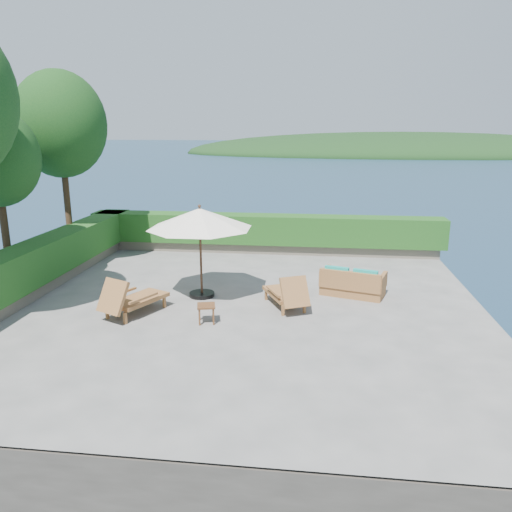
# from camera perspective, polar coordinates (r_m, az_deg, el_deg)

# --- Properties ---
(ground) EXTENTS (12.00, 12.00, 0.00)m
(ground) POSITION_cam_1_polar(r_m,az_deg,el_deg) (12.51, -1.82, -5.75)
(ground) COLOR gray
(ground) RESTS_ON ground
(foundation) EXTENTS (12.00, 12.00, 3.00)m
(foundation) POSITION_cam_1_polar(r_m,az_deg,el_deg) (13.12, -1.77, -12.12)
(foundation) COLOR #524A41
(foundation) RESTS_ON ocean
(ocean) EXTENTS (600.00, 600.00, 0.00)m
(ocean) POSITION_cam_1_polar(r_m,az_deg,el_deg) (13.83, -1.72, -17.50)
(ocean) COLOR #163246
(ocean) RESTS_ON ground
(offshore_island) EXTENTS (126.00, 57.60, 12.60)m
(offshore_island) POSITION_cam_1_polar(r_m,az_deg,el_deg) (153.53, 16.01, 11.15)
(offshore_island) COLOR black
(offshore_island) RESTS_ON ocean
(planter_wall_far) EXTENTS (12.00, 0.60, 0.36)m
(planter_wall_far) POSITION_cam_1_polar(r_m,az_deg,el_deg) (17.78, 0.93, 0.98)
(planter_wall_far) COLOR #6D6557
(planter_wall_far) RESTS_ON ground
(planter_wall_left) EXTENTS (0.60, 12.00, 0.36)m
(planter_wall_left) POSITION_cam_1_polar(r_m,az_deg,el_deg) (14.38, -24.51, -3.62)
(planter_wall_left) COLOR #6D6557
(planter_wall_left) RESTS_ON ground
(hedge_far) EXTENTS (12.40, 0.90, 1.00)m
(hedge_far) POSITION_cam_1_polar(r_m,az_deg,el_deg) (17.64, 0.94, 3.10)
(hedge_far) COLOR #134314
(hedge_far) RESTS_ON planter_wall_far
(hedge_left) EXTENTS (0.90, 12.40, 1.00)m
(hedge_left) POSITION_cam_1_polar(r_m,az_deg,el_deg) (14.20, -24.79, -1.05)
(hedge_left) COLOR #134314
(hedge_left) RESTS_ON planter_wall_left
(tree_far) EXTENTS (2.80, 2.80, 6.03)m
(tree_far) POSITION_cam_1_polar(r_m,az_deg,el_deg) (16.74, -21.50, 13.77)
(tree_far) COLOR #3F2818
(tree_far) RESTS_ON ground
(patio_umbrella) EXTENTS (3.59, 3.59, 2.44)m
(patio_umbrella) POSITION_cam_1_polar(r_m,az_deg,el_deg) (12.77, -6.44, 4.19)
(patio_umbrella) COLOR black
(patio_umbrella) RESTS_ON ground
(lounge_left) EXTENTS (1.38, 1.85, 0.99)m
(lounge_left) POSITION_cam_1_polar(r_m,az_deg,el_deg) (12.15, -14.09, -4.74)
(lounge_left) COLOR #9B6638
(lounge_left) RESTS_ON ground
(lounge_right) EXTENTS (1.28, 1.72, 0.92)m
(lounge_right) POSITION_cam_1_polar(r_m,az_deg,el_deg) (12.27, 3.55, -4.27)
(lounge_right) COLOR #9B6638
(lounge_right) RESTS_ON ground
(side_table) EXTENTS (0.48, 0.48, 0.43)m
(side_table) POSITION_cam_1_polar(r_m,az_deg,el_deg) (11.43, -5.71, -5.93)
(side_table) COLOR brown
(side_table) RESTS_ON ground
(wicker_loveseat) EXTENTS (1.81, 1.29, 0.80)m
(wicker_loveseat) POSITION_cam_1_polar(r_m,az_deg,el_deg) (13.44, 10.96, -3.17)
(wicker_loveseat) COLOR #9B6638
(wicker_loveseat) RESTS_ON ground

